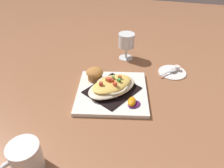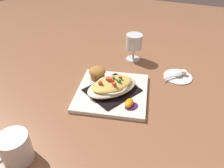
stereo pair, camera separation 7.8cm
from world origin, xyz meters
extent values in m
plane|color=#935F3F|center=(0.00, 0.00, 0.00)|extent=(2.60, 2.60, 0.00)
cube|color=white|center=(0.00, 0.00, 0.01)|extent=(0.30, 0.30, 0.01)
cube|color=black|center=(0.00, 0.00, 0.02)|extent=(0.21, 0.22, 0.00)
ellipsoid|color=beige|center=(0.00, 0.00, 0.03)|extent=(0.21, 0.22, 0.03)
torus|color=beige|center=(0.00, 0.00, 0.04)|extent=(0.16, 0.16, 0.01)
ellipsoid|color=#E5C058|center=(0.00, 0.00, 0.04)|extent=(0.17, 0.18, 0.02)
cube|color=#BA4F2E|center=(-0.02, -0.03, 0.06)|extent=(0.01, 0.01, 0.01)
cube|color=#CB4536|center=(0.03, 0.03, 0.06)|extent=(0.01, 0.01, 0.01)
cube|color=#D14C2B|center=(0.02, 0.00, 0.06)|extent=(0.02, 0.02, 0.01)
cube|color=#D7452E|center=(-0.02, 0.02, 0.06)|extent=(0.02, 0.02, 0.01)
cube|color=#CF4C37|center=(0.01, 0.00, 0.06)|extent=(0.02, 0.02, 0.01)
cube|color=#D94A2E|center=(0.00, 0.00, 0.06)|extent=(0.01, 0.01, 0.01)
cube|color=#4D9536|center=(0.00, -0.02, 0.06)|extent=(0.01, 0.01, 0.01)
cube|color=green|center=(-0.02, -0.01, 0.06)|extent=(0.01, 0.01, 0.01)
cylinder|color=#AA6C39|center=(0.08, -0.05, 0.03)|extent=(0.06, 0.06, 0.03)
ellipsoid|color=#AF7236|center=(0.08, -0.05, 0.05)|extent=(0.07, 0.07, 0.03)
ellipsoid|color=#4C0F23|center=(0.08, -0.05, 0.05)|extent=(0.03, 0.03, 0.01)
ellipsoid|color=#541D5A|center=(-0.09, 0.06, 0.02)|extent=(0.06, 0.06, 0.01)
ellipsoid|color=orange|center=(-0.08, 0.05, 0.02)|extent=(0.03, 0.05, 0.02)
cylinder|color=white|center=(0.13, 0.35, 0.04)|extent=(0.08, 0.08, 0.08)
cylinder|color=#4C2D14|center=(0.13, 0.35, 0.02)|extent=(0.07, 0.07, 0.03)
cylinder|color=white|center=(0.01, -0.28, 0.00)|extent=(0.07, 0.07, 0.00)
cylinder|color=white|center=(0.01, -0.28, 0.03)|extent=(0.01, 0.01, 0.05)
cylinder|color=white|center=(0.01, -0.28, 0.09)|extent=(0.07, 0.07, 0.06)
cylinder|color=silver|center=(0.01, -0.28, 0.07)|extent=(0.06, 0.06, 0.03)
cylinder|color=white|center=(-0.21, -0.20, 0.00)|extent=(0.12, 0.12, 0.01)
ellipsoid|color=silver|center=(-0.21, -0.20, 0.01)|extent=(0.05, 0.05, 0.01)
cube|color=silver|center=(-0.18, -0.17, 0.01)|extent=(0.05, 0.05, 0.00)
cylinder|color=silver|center=(-0.23, -0.22, 0.02)|extent=(0.02, 0.02, 0.02)
camera|label=1|loc=(-0.16, 0.61, 0.51)|focal=34.83mm
camera|label=2|loc=(-0.23, 0.59, 0.51)|focal=34.83mm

